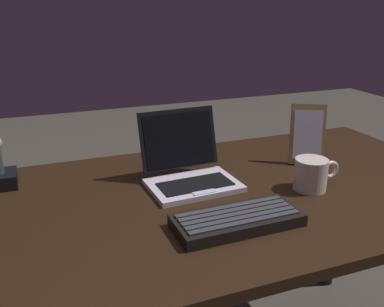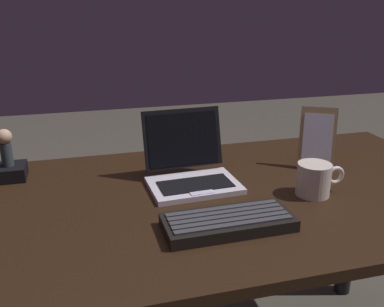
% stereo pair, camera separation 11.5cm
% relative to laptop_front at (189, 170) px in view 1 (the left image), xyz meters
% --- Properties ---
extents(desk, '(1.55, 0.80, 0.72)m').
position_rel_laptop_front_xyz_m(desk, '(0.06, -0.09, -0.15)').
color(desk, black).
rests_on(desk, ground).
extents(laptop_front, '(0.26, 0.23, 0.20)m').
position_rel_laptop_front_xyz_m(laptop_front, '(0.00, 0.00, 0.00)').
color(laptop_front, silver).
rests_on(laptop_front, desk).
extents(external_keyboard, '(0.30, 0.13, 0.03)m').
position_rel_laptop_front_xyz_m(external_keyboard, '(0.02, -0.27, -0.03)').
color(external_keyboard, black).
rests_on(external_keyboard, desk).
extents(photo_frame, '(0.13, 0.11, 0.19)m').
position_rel_laptop_front_xyz_m(photo_frame, '(0.42, 0.02, 0.05)').
color(photo_frame, olive).
rests_on(photo_frame, desk).
extents(coffee_mug, '(0.14, 0.09, 0.09)m').
position_rel_laptop_front_xyz_m(coffee_mug, '(0.31, -0.16, 0.00)').
color(coffee_mug, beige).
rests_on(coffee_mug, desk).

